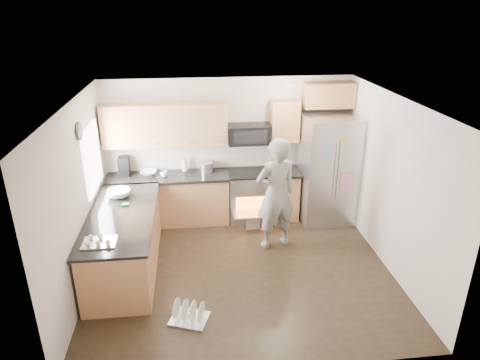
{
  "coord_description": "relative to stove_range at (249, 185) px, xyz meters",
  "views": [
    {
      "loc": [
        -0.66,
        -5.51,
        3.82
      ],
      "look_at": [
        0.04,
        0.5,
        1.28
      ],
      "focal_mm": 32.0,
      "sensor_mm": 36.0,
      "label": 1
    }
  ],
  "objects": [
    {
      "name": "refrigerator",
      "position": [
        1.42,
        -0.24,
        0.32
      ],
      "size": [
        1.0,
        0.8,
        1.99
      ],
      "rotation": [
        0.0,
        0.0,
        0.04
      ],
      "color": "#B7B7BC",
      "rests_on": "ground"
    },
    {
      "name": "dish_rack",
      "position": [
        -1.15,
        -2.74,
        -0.6
      ],
      "size": [
        0.57,
        0.52,
        0.29
      ],
      "rotation": [
        0.0,
        0.0,
        -0.36
      ],
      "color": "#B7B7BC",
      "rests_on": "ground"
    },
    {
      "name": "peninsula",
      "position": [
        -2.1,
        -1.44,
        -0.21
      ],
      "size": [
        0.96,
        2.36,
        1.04
      ],
      "color": "#A16B40",
      "rests_on": "ground"
    },
    {
      "name": "room_shell",
      "position": [
        -0.39,
        -1.68,
        1.0
      ],
      "size": [
        4.54,
        4.04,
        2.62
      ],
      "color": "beige",
      "rests_on": "ground"
    },
    {
      "name": "ground",
      "position": [
        -0.35,
        -1.69,
        -0.68
      ],
      "size": [
        4.5,
        4.5,
        0.0
      ],
      "primitive_type": "plane",
      "color": "black",
      "rests_on": "ground"
    },
    {
      "name": "stove_range",
      "position": [
        0.0,
        0.0,
        0.0
      ],
      "size": [
        0.76,
        0.97,
        1.79
      ],
      "color": "#B7B7BC",
      "rests_on": "ground"
    },
    {
      "name": "back_cabinet_run",
      "position": [
        -0.94,
        0.06,
        0.29
      ],
      "size": [
        4.45,
        0.64,
        2.5
      ],
      "color": "#A16B40",
      "rests_on": "ground"
    },
    {
      "name": "person",
      "position": [
        0.29,
        -1.05,
        0.27
      ],
      "size": [
        0.78,
        0.62,
        1.89
      ],
      "primitive_type": "imported",
      "rotation": [
        0.0,
        0.0,
        3.41
      ],
      "color": "gray",
      "rests_on": "ground"
    }
  ]
}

